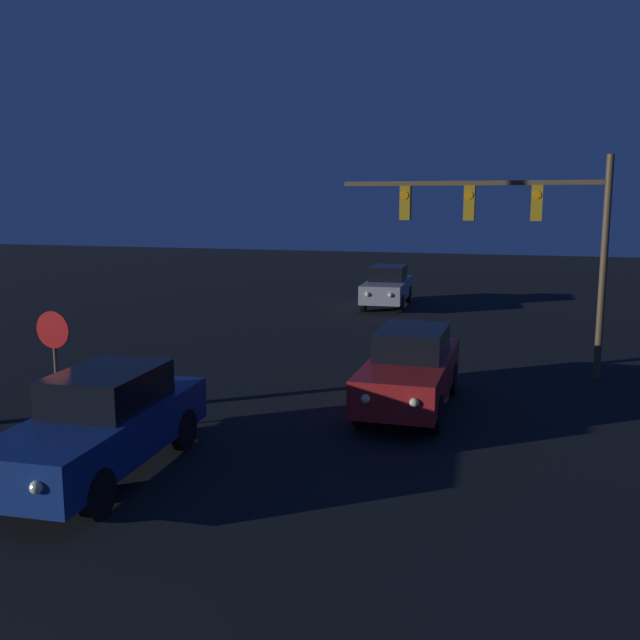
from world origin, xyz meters
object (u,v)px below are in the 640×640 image
object	(u,v)px
car_near	(104,424)
traffic_signal_mast	(518,223)
car_mid	(411,368)
car_far	(387,286)
stop_sign	(54,350)

from	to	relation	value
car_near	traffic_signal_mast	world-z (taller)	traffic_signal_mast
car_mid	traffic_signal_mast	xyz separation A→B (m)	(2.00, 4.10, 3.05)
car_far	stop_sign	bearing A→B (deg)	78.54
car_far	traffic_signal_mast	size ratio (longest dim) A/B	0.73
car_mid	car_far	bearing A→B (deg)	-77.28
car_mid	traffic_signal_mast	bearing A→B (deg)	-116.84
traffic_signal_mast	car_near	bearing A→B (deg)	-122.98
car_near	car_mid	distance (m)	6.76
stop_sign	traffic_signal_mast	bearing A→B (deg)	45.07
car_far	traffic_signal_mast	bearing A→B (deg)	113.73
car_near	stop_sign	world-z (taller)	stop_sign
car_far	traffic_signal_mast	distance (m)	12.40
traffic_signal_mast	car_mid	bearing A→B (deg)	-115.96
car_mid	stop_sign	size ratio (longest dim) A/B	1.99
stop_sign	car_far	bearing A→B (deg)	82.42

